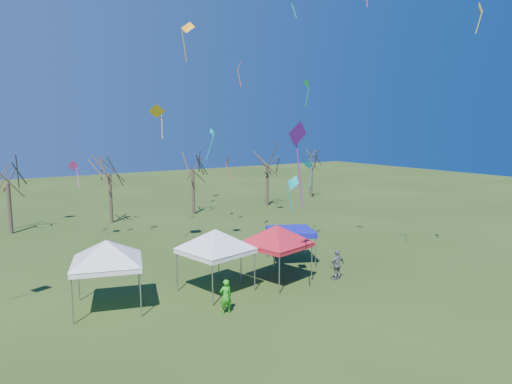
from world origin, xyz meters
TOP-DOWN VIEW (x-y plane):
  - ground at (0.00, 0.00)m, footprint 140.00×140.00m
  - tree_1 at (-10.77, 24.65)m, footprint 3.42×3.42m
  - tree_2 at (-2.37, 24.38)m, footprint 3.71×3.71m
  - tree_3 at (6.03, 24.04)m, footprint 3.59×3.59m
  - tree_4 at (15.36, 24.00)m, footprint 3.58×3.58m
  - tree_5 at (23.72, 26.07)m, footprint 3.39×3.39m
  - tent_white_west at (-8.46, 3.73)m, footprint 4.38×4.38m
  - tent_white_mid at (-2.82, 2.91)m, footprint 4.48×4.48m
  - tent_red at (0.87, 2.33)m, footprint 4.32×4.32m
  - tent_blue at (3.91, 4.90)m, footprint 3.83×3.83m
  - person_green at (-3.87, -0.00)m, footprint 0.66×0.47m
  - person_grey at (4.04, 0.57)m, footprint 1.08×0.47m
  - kite_19 at (6.30, 17.30)m, footprint 0.83×0.85m
  - kite_18 at (3.36, 10.44)m, footprint 0.62×0.78m
  - kite_17 at (9.66, 10.00)m, footprint 0.73×0.93m
  - kite_24 at (-1.78, 8.08)m, footprint 1.05×1.11m
  - kite_12 at (17.44, 19.76)m, footprint 0.42×0.94m
  - kite_11 at (-0.05, 17.97)m, footprint 1.52×1.19m
  - kite_5 at (-0.87, -1.61)m, footprint 1.32×0.66m
  - kite_13 at (-6.60, 19.26)m, footprint 0.92×0.65m
  - kite_9 at (10.99, -3.11)m, footprint 0.72×0.43m
  - kite_1 at (0.94, 0.98)m, footprint 0.52×0.96m
  - kite_22 at (5.14, 18.04)m, footprint 1.07×0.99m

SIDE VIEW (x-z plane):
  - ground at x=0.00m, z-range 0.00..0.00m
  - person_green at x=-3.87m, z-range 0.00..1.69m
  - person_grey at x=4.04m, z-range 0.00..1.82m
  - tent_blue at x=3.91m, z-range 0.95..3.22m
  - tent_red at x=0.87m, z-range 1.20..5.11m
  - tent_white_mid at x=-2.82m, z-range 1.24..5.28m
  - tent_white_west at x=-8.46m, z-range 1.24..5.29m
  - tree_5 at x=23.72m, z-range 2.00..9.46m
  - tree_1 at x=-10.77m, z-range 2.02..9.56m
  - kite_17 at x=9.66m, z-range 4.66..7.18m
  - kite_19 at x=6.30m, z-range 4.80..7.09m
  - kite_13 at x=-6.60m, z-range 4.82..7.08m
  - kite_1 at x=0.94m, z-range 4.89..7.05m
  - tree_4 at x=15.36m, z-range 2.12..10.00m
  - tree_3 at x=6.03m, z-range 2.12..10.03m
  - tree_2 at x=-2.37m, z-range 2.20..10.38m
  - kite_22 at x=5.14m, z-range 6.98..9.87m
  - kite_5 at x=-0.87m, z-range 6.56..10.72m
  - kite_11 at x=-0.05m, z-range 8.82..11.75m
  - kite_18 at x=3.36m, z-range 12.41..14.27m
  - kite_12 at x=17.44m, z-range 12.08..14.96m
  - kite_24 at x=-1.78m, z-range 13.80..16.24m
  - kite_9 at x=10.99m, z-range 14.70..16.47m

